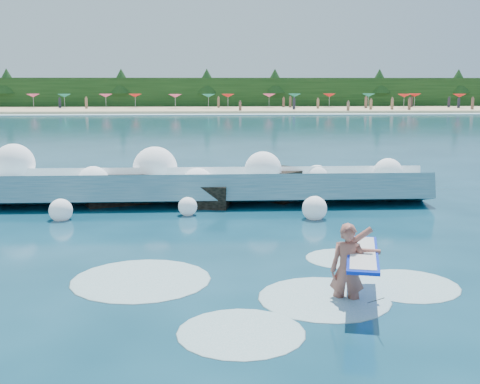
# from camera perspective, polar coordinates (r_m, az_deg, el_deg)

# --- Properties ---
(ground) EXTENTS (200.00, 200.00, 0.00)m
(ground) POSITION_cam_1_polar(r_m,az_deg,el_deg) (13.66, -5.86, -6.51)
(ground) COLOR #082E40
(ground) RESTS_ON ground
(beach) EXTENTS (140.00, 20.00, 0.40)m
(beach) POSITION_cam_1_polar(r_m,az_deg,el_deg) (91.15, -3.67, 7.80)
(beach) COLOR tan
(beach) RESTS_ON ground
(wet_band) EXTENTS (140.00, 5.00, 0.08)m
(wet_band) POSITION_cam_1_polar(r_m,az_deg,el_deg) (80.17, -3.72, 7.37)
(wet_band) COLOR silver
(wet_band) RESTS_ON ground
(treeline) EXTENTS (140.00, 4.00, 5.00)m
(treeline) POSITION_cam_1_polar(r_m,az_deg,el_deg) (101.08, -3.65, 9.34)
(treeline) COLOR black
(treeline) RESTS_ON ground
(breaking_wave) EXTENTS (16.73, 2.66, 1.44)m
(breaking_wave) POSITION_cam_1_polar(r_m,az_deg,el_deg) (20.29, -6.06, 0.45)
(breaking_wave) COLOR teal
(breaking_wave) RESTS_ON ground
(rock_cluster) EXTENTS (8.02, 3.01, 1.19)m
(rock_cluster) POSITION_cam_1_polar(r_m,az_deg,el_deg) (20.32, -4.38, 0.13)
(rock_cluster) COLOR black
(rock_cluster) RESTS_ON ground
(surfer_with_board) EXTENTS (1.20, 2.93, 1.74)m
(surfer_with_board) POSITION_cam_1_polar(r_m,az_deg,el_deg) (11.16, 10.48, -7.01)
(surfer_with_board) COLOR #9D5649
(surfer_with_board) RESTS_ON ground
(wave_spray) EXTENTS (14.75, 4.69, 2.02)m
(wave_spray) POSITION_cam_1_polar(r_m,az_deg,el_deg) (20.28, -7.80, 1.67)
(wave_spray) COLOR white
(wave_spray) RESTS_ON ground
(surf_foam) EXTENTS (9.37, 5.88, 0.14)m
(surf_foam) POSITION_cam_1_polar(r_m,az_deg,el_deg) (11.70, 2.98, -9.35)
(surf_foam) COLOR silver
(surf_foam) RESTS_ON ground
(beach_umbrellas) EXTENTS (110.54, 6.65, 0.50)m
(beach_umbrellas) POSITION_cam_1_polar(r_m,az_deg,el_deg) (93.56, -3.75, 9.12)
(beach_umbrellas) COLOR #E44375
(beach_umbrellas) RESTS_ON ground
(beachgoers) EXTENTS (107.69, 12.90, 1.94)m
(beachgoers) POSITION_cam_1_polar(r_m,az_deg,el_deg) (88.18, -1.78, 8.34)
(beachgoers) COLOR #3F332D
(beachgoers) RESTS_ON ground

